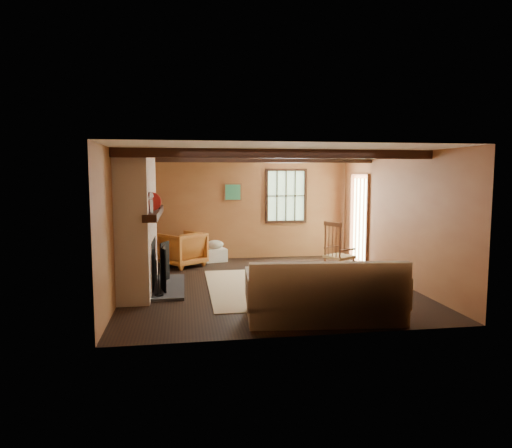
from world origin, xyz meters
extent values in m
plane|color=black|center=(0.00, 0.00, 0.00)|extent=(5.50, 5.50, 0.00)
cube|color=#975C35|center=(0.00, 2.75, 1.20)|extent=(5.00, 0.02, 2.40)
cube|color=#975C35|center=(0.00, -2.75, 1.20)|extent=(5.00, 0.02, 2.40)
cube|color=#975C35|center=(-2.50, 0.00, 1.20)|extent=(0.02, 5.50, 2.40)
cube|color=#975C35|center=(2.50, 0.00, 1.20)|extent=(0.02, 5.50, 2.40)
cube|color=white|center=(0.00, 0.00, 2.40)|extent=(5.00, 5.50, 0.02)
cube|color=black|center=(0.00, -1.20, 2.33)|extent=(5.00, 0.12, 0.14)
cube|color=black|center=(0.00, 1.20, 2.33)|extent=(5.00, 0.12, 0.14)
cube|color=black|center=(1.00, 2.72, 1.50)|extent=(1.02, 0.06, 1.32)
cube|color=#A0C597|center=(1.00, 2.75, 1.50)|extent=(0.90, 0.01, 1.20)
cube|color=black|center=(1.00, 2.73, 1.50)|extent=(0.90, 0.03, 0.02)
cube|color=brown|center=(2.47, 1.70, 1.00)|extent=(0.06, 1.00, 2.06)
cube|color=#A0C597|center=(2.50, 1.70, 1.00)|extent=(0.01, 0.80, 1.85)
cube|color=brown|center=(-0.30, 2.72, 1.60)|extent=(0.42, 0.03, 0.42)
cube|color=#256F60|center=(-0.30, 2.71, 1.60)|extent=(0.36, 0.01, 0.36)
cube|color=#AE5943|center=(-2.25, 0.00, 1.20)|extent=(0.50, 2.20, 2.40)
cube|color=black|center=(-2.18, 0.00, 0.45)|extent=(0.38, 1.00, 0.85)
cube|color=#333337|center=(-1.75, 0.00, 0.03)|extent=(0.55, 1.80, 0.05)
cube|color=black|center=(-1.97, 0.00, 1.35)|extent=(0.22, 2.30, 0.12)
cube|color=black|center=(-1.82, -0.38, 0.41)|extent=(0.11, 0.36, 0.73)
cube|color=black|center=(-1.82, 0.00, 0.41)|extent=(0.04, 0.36, 0.73)
cube|color=black|center=(-1.82, 0.37, 0.41)|extent=(0.15, 0.35, 0.73)
cylinder|color=black|center=(-1.88, -0.69, 0.06)|extent=(0.15, 0.15, 0.02)
cylinder|color=black|center=(-1.91, -0.72, 0.35)|extent=(0.01, 0.01, 0.60)
cylinder|color=black|center=(-1.88, -0.69, 0.35)|extent=(0.01, 0.01, 0.60)
cylinder|color=black|center=(-1.85, -0.66, 0.35)|extent=(0.01, 0.01, 0.60)
cylinder|color=silver|center=(-1.98, -0.80, 1.52)|extent=(0.10, 0.10, 0.21)
sphere|color=silver|center=(-1.98, -0.80, 1.68)|extent=(0.12, 0.12, 0.12)
cylinder|color=#A81713|center=(-1.98, -0.36, 1.56)|extent=(0.31, 0.05, 0.31)
cube|color=black|center=(-1.98, 0.14, 1.47)|extent=(0.22, 0.14, 0.11)
cylinder|color=black|center=(-1.98, 0.40, 1.46)|extent=(0.08, 0.08, 0.10)
cylinder|color=black|center=(-1.98, 0.52, 1.45)|extent=(0.08, 0.08, 0.09)
cube|color=#CBAE87|center=(0.20, -0.20, 0.00)|extent=(2.50, 3.00, 0.01)
cube|color=tan|center=(1.50, 0.23, 0.43)|extent=(0.60, 0.61, 0.05)
cube|color=brown|center=(1.33, 0.14, 1.08)|extent=(0.24, 0.42, 0.08)
cylinder|color=brown|center=(1.76, 0.15, 0.22)|extent=(0.03, 0.03, 0.42)
cylinder|color=brown|center=(1.58, 0.49, 0.22)|extent=(0.03, 0.03, 0.42)
cylinder|color=brown|center=(1.42, -0.03, 0.22)|extent=(0.03, 0.03, 0.42)
cylinder|color=brown|center=(1.24, 0.31, 0.22)|extent=(0.03, 0.03, 0.42)
cylinder|color=brown|center=(1.42, -0.03, 0.77)|extent=(0.03, 0.03, 0.72)
cylinder|color=brown|center=(1.24, 0.31, 0.77)|extent=(0.03, 0.03, 0.72)
cylinder|color=brown|center=(1.37, 0.06, 0.75)|extent=(0.02, 0.02, 0.60)
cylinder|color=brown|center=(1.33, 0.14, 0.75)|extent=(0.02, 0.02, 0.60)
cylinder|color=brown|center=(1.29, 0.23, 0.75)|extent=(0.02, 0.02, 0.60)
cube|color=brown|center=(1.60, 0.04, 0.60)|extent=(0.38, 0.22, 0.03)
cube|color=brown|center=(1.40, 0.42, 0.60)|extent=(0.38, 0.22, 0.03)
cube|color=brown|center=(1.59, 0.06, 0.01)|extent=(0.74, 0.41, 0.03)
cube|color=brown|center=(1.41, 0.40, 0.01)|extent=(0.74, 0.41, 0.03)
cube|color=beige|center=(0.46, -2.10, 0.23)|extent=(2.20, 1.15, 0.47)
cube|color=beige|center=(0.42, -2.50, 0.58)|extent=(2.12, 0.36, 0.58)
cube|color=beige|center=(-0.55, -2.00, 0.44)|extent=(0.24, 0.96, 0.42)
cube|color=beige|center=(1.46, -2.20, 0.44)|extent=(0.24, 0.96, 0.42)
ellipsoid|color=beige|center=(0.99, -2.04, 0.58)|extent=(0.39, 0.17, 0.38)
cylinder|color=brown|center=(-2.15, 2.51, 0.07)|extent=(0.44, 0.13, 0.13)
cylinder|color=brown|center=(-2.01, 2.51, 0.07)|extent=(0.44, 0.13, 0.13)
cylinder|color=brown|center=(-1.87, 2.51, 0.07)|extent=(0.44, 0.13, 0.13)
cylinder|color=brown|center=(-2.15, 2.51, 0.20)|extent=(0.44, 0.13, 0.13)
cylinder|color=brown|center=(-2.01, 2.51, 0.20)|extent=(0.44, 0.13, 0.13)
cylinder|color=brown|center=(-1.87, 2.51, 0.20)|extent=(0.44, 0.13, 0.13)
cube|color=white|center=(-0.76, 2.40, 0.15)|extent=(0.57, 0.48, 0.30)
ellipsoid|color=beige|center=(-0.76, 2.40, 0.40)|extent=(0.49, 0.45, 0.20)
imported|color=#BF6026|center=(-1.50, 1.95, 0.38)|extent=(1.16, 1.16, 0.76)
camera|label=1|loc=(-1.45, -8.11, 2.00)|focal=32.00mm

